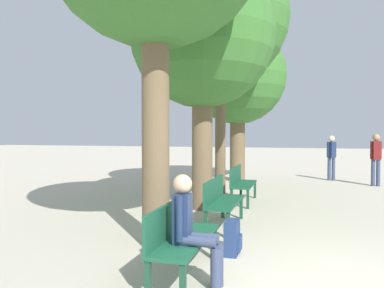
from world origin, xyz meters
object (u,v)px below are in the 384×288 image
object	(u,v)px
tree_row_3	(238,77)
backpack	(233,238)
bench_row_1	(220,198)
bench_row_0	(179,233)
tree_row_2	(221,19)
bench_row_2	(240,181)
tree_row_1	(202,37)
person_seated	(192,226)
pedestrian_mid	(376,156)
pedestrian_near	(331,155)

from	to	relation	value
tree_row_3	backpack	distance (m)	8.89
bench_row_1	bench_row_0	bearing A→B (deg)	-90.00
tree_row_2	bench_row_2	bearing A→B (deg)	-54.89
tree_row_1	person_seated	xyz separation A→B (m)	(0.95, -4.18, -3.20)
tree_row_1	backpack	world-z (taller)	tree_row_1
bench_row_0	tree_row_3	distance (m)	9.66
bench_row_0	bench_row_1	distance (m)	2.49
tree_row_3	bench_row_0	bearing A→B (deg)	-85.46
person_seated	backpack	bearing A→B (deg)	78.23
tree_row_1	pedestrian_mid	distance (m)	7.38
tree_row_2	person_seated	distance (m)	7.57
person_seated	backpack	distance (m)	1.31
tree_row_1	pedestrian_mid	xyz separation A→B (m)	(4.52, 5.05, -2.91)
person_seated	bench_row_0	bearing A→B (deg)	136.89
bench_row_1	tree_row_2	distance (m)	5.64
tree_row_2	tree_row_3	size ratio (longest dim) A/B	1.24
bench_row_0	pedestrian_mid	distance (m)	9.80
tree_row_1	tree_row_3	size ratio (longest dim) A/B	1.02
person_seated	tree_row_1	bearing A→B (deg)	102.81
person_seated	backpack	size ratio (longest dim) A/B	2.60
bench_row_0	pedestrian_mid	xyz separation A→B (m)	(3.80, 9.02, 0.45)
bench_row_1	tree_row_1	distance (m)	3.74
bench_row_2	person_seated	xyz separation A→B (m)	(0.23, -5.20, 0.15)
person_seated	pedestrian_mid	size ratio (longest dim) A/B	0.75
tree_row_2	tree_row_3	world-z (taller)	tree_row_2
bench_row_1	pedestrian_mid	xyz separation A→B (m)	(3.80, 6.53, 0.45)
tree_row_3	pedestrian_near	bearing A→B (deg)	18.32
bench_row_2	person_seated	world-z (taller)	person_seated
tree_row_2	tree_row_3	distance (m)	3.29
tree_row_1	tree_row_3	distance (m)	5.13
bench_row_0	tree_row_3	size ratio (longest dim) A/B	0.28
tree_row_1	bench_row_2	bearing A→B (deg)	54.75
bench_row_1	tree_row_3	world-z (taller)	tree_row_3
backpack	pedestrian_mid	distance (m)	8.71
person_seated	pedestrian_near	world-z (taller)	pedestrian_near
bench_row_0	tree_row_2	size ratio (longest dim) A/B	0.23
bench_row_2	backpack	distance (m)	4.03
backpack	pedestrian_mid	xyz separation A→B (m)	(3.32, 8.02, 0.73)
bench_row_1	pedestrian_mid	bearing A→B (deg)	59.79
bench_row_1	pedestrian_mid	world-z (taller)	pedestrian_mid
tree_row_2	bench_row_1	bearing A→B (deg)	-78.41
bench_row_0	person_seated	distance (m)	0.35
bench_row_1	backpack	distance (m)	1.60
bench_row_1	tree_row_1	bearing A→B (deg)	116.12
backpack	pedestrian_near	distance (m)	9.43
bench_row_1	pedestrian_near	size ratio (longest dim) A/B	0.95
bench_row_1	pedestrian_near	xyz separation A→B (m)	(2.54, 7.68, 0.41)
pedestrian_near	pedestrian_mid	distance (m)	1.71
bench_row_0	pedestrian_near	bearing A→B (deg)	75.98
bench_row_2	pedestrian_near	distance (m)	5.79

